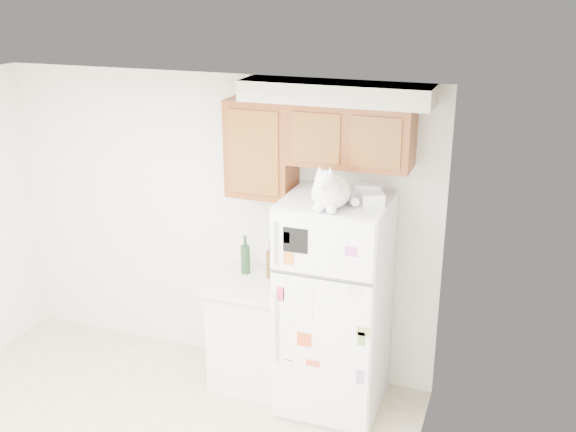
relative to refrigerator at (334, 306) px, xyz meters
The scene contains 8 objects.
room_shell 1.90m from the refrigerator, 127.39° to the right, with size 3.84×4.04×2.52m.
refrigerator is the anchor object (origin of this frame).
base_counter 0.79m from the refrigerator, behind, with size 0.64×0.64×0.92m.
cat 1.00m from the refrigerator, 86.86° to the right, with size 0.33×0.48×0.34m.
storage_box_back 0.93m from the refrigerator, 31.02° to the left, with size 0.18×0.13×0.10m, color white.
storage_box_front 0.94m from the refrigerator, 10.81° to the right, with size 0.15×0.11×0.09m, color white.
bottle_green 0.86m from the refrigerator, 166.73° to the left, with size 0.08×0.08×0.32m, color #19381E, non-canonical shape.
bottle_amber 0.65m from the refrigerator, 162.91° to the left, with size 0.07×0.07×0.31m, color #593814, non-canonical shape.
Camera 1 is at (2.39, -2.83, 3.20)m, focal length 42.00 mm.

